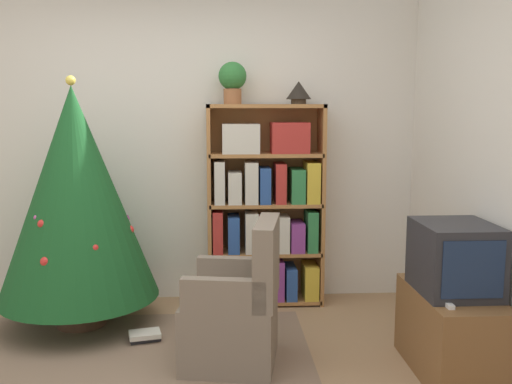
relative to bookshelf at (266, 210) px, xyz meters
name	(u,v)px	position (x,y,z in m)	size (l,w,h in m)	color
wall_back	(172,144)	(-0.77, 0.23, 0.52)	(8.00, 0.10, 2.60)	silver
area_rug	(87,382)	(-1.16, -1.33, -0.77)	(2.74, 2.18, 0.01)	#7F6651
bookshelf	(266,210)	(0.00, 0.00, 0.00)	(0.93, 0.31, 1.63)	#A8703D
tv_stand	(451,333)	(1.02, -1.34, -0.52)	(0.43, 0.81, 0.51)	brown
television	(455,258)	(1.02, -1.34, -0.06)	(0.43, 0.51, 0.42)	#28282D
game_remote	(448,304)	(0.89, -1.58, -0.25)	(0.04, 0.12, 0.02)	white
christmas_tree	(76,194)	(-1.41, -0.41, 0.21)	(1.15, 1.15, 1.82)	#4C3323
armchair	(237,314)	(-0.27, -1.12, -0.45)	(0.66, 0.65, 0.92)	#7A6B5B
potted_plant	(232,80)	(-0.27, 0.01, 1.04)	(0.22, 0.22, 0.33)	#935B38
table_lamp	(299,91)	(0.26, 0.01, 0.95)	(0.20, 0.20, 0.18)	#473828
book_pile_near_tree	(145,336)	(-0.90, -0.75, -0.74)	(0.24, 0.19, 0.07)	#232328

